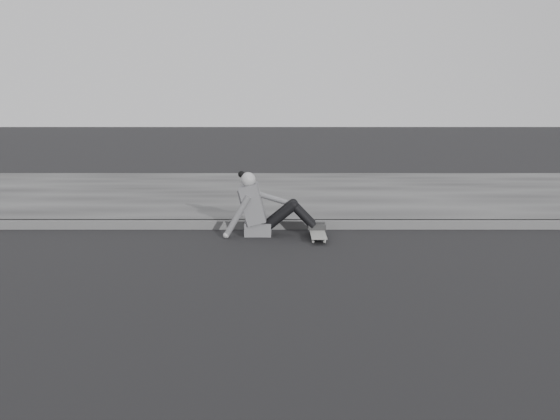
# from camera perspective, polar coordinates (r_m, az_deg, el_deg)

# --- Properties ---
(ground) EXTENTS (80.00, 80.00, 0.00)m
(ground) POSITION_cam_1_polar(r_m,az_deg,el_deg) (6.48, 6.97, -6.25)
(ground) COLOR black
(ground) RESTS_ON ground
(curb) EXTENTS (24.00, 0.16, 0.12)m
(curb) POSITION_cam_1_polar(r_m,az_deg,el_deg) (8.96, 5.00, -1.32)
(curb) COLOR #505050
(curb) RESTS_ON ground
(sidewalk) EXTENTS (24.00, 6.00, 0.12)m
(sidewalk) POSITION_cam_1_polar(r_m,az_deg,el_deg) (11.93, 3.75, 1.48)
(sidewalk) COLOR #3E3E3E
(sidewalk) RESTS_ON ground
(skateboard) EXTENTS (0.20, 0.78, 0.09)m
(skateboard) POSITION_cam_1_polar(r_m,az_deg,el_deg) (8.28, 3.46, -2.16)
(skateboard) COLOR #9A9A95
(skateboard) RESTS_ON ground
(seated_woman) EXTENTS (1.38, 0.46, 0.88)m
(seated_woman) POSITION_cam_1_polar(r_m,az_deg,el_deg) (8.45, -1.59, 0.10)
(seated_woman) COLOR #5A5A5D
(seated_woman) RESTS_ON ground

